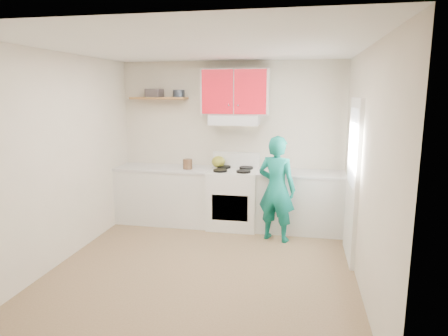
% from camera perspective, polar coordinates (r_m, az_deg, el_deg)
% --- Properties ---
extents(floor, '(3.80, 3.80, 0.00)m').
position_cam_1_polar(floor, '(4.96, -3.02, -14.33)').
color(floor, brown).
rests_on(floor, ground).
extents(ceiling, '(3.60, 3.80, 0.04)m').
position_cam_1_polar(ceiling, '(4.51, -3.36, 17.11)').
color(ceiling, white).
rests_on(ceiling, floor).
extents(back_wall, '(3.60, 0.04, 2.60)m').
position_cam_1_polar(back_wall, '(6.39, 1.00, 3.63)').
color(back_wall, beige).
rests_on(back_wall, floor).
extents(front_wall, '(3.60, 0.04, 2.60)m').
position_cam_1_polar(front_wall, '(2.80, -12.79, -6.24)').
color(front_wall, beige).
rests_on(front_wall, floor).
extents(left_wall, '(0.04, 3.80, 2.60)m').
position_cam_1_polar(left_wall, '(5.29, -22.45, 1.25)').
color(left_wall, beige).
rests_on(left_wall, floor).
extents(right_wall, '(0.04, 3.80, 2.60)m').
position_cam_1_polar(right_wall, '(4.47, 19.79, -0.20)').
color(right_wall, beige).
rests_on(right_wall, floor).
extents(door, '(0.05, 0.85, 2.05)m').
position_cam_1_polar(door, '(5.20, 18.19, -1.70)').
color(door, white).
rests_on(door, floor).
extents(door_glass, '(0.01, 0.55, 0.95)m').
position_cam_1_polar(door_glass, '(5.13, 18.18, 2.96)').
color(door_glass, white).
rests_on(door_glass, door).
extents(counter_left, '(1.52, 0.60, 0.90)m').
position_cam_1_polar(counter_left, '(6.53, -8.53, -3.93)').
color(counter_left, silver).
rests_on(counter_left, floor).
extents(counter_right, '(1.32, 0.60, 0.90)m').
position_cam_1_polar(counter_right, '(6.17, 11.00, -4.90)').
color(counter_right, silver).
rests_on(counter_right, floor).
extents(stove, '(0.76, 0.65, 0.92)m').
position_cam_1_polar(stove, '(6.23, 1.36, -4.46)').
color(stove, white).
rests_on(stove, floor).
extents(range_hood, '(0.76, 0.44, 0.15)m').
position_cam_1_polar(range_hood, '(6.12, 1.58, 7.02)').
color(range_hood, silver).
rests_on(range_hood, back_wall).
extents(upper_cabinets, '(1.02, 0.33, 0.70)m').
position_cam_1_polar(upper_cabinets, '(6.16, 1.69, 11.00)').
color(upper_cabinets, red).
rests_on(upper_cabinets, back_wall).
extents(shelf, '(0.90, 0.30, 0.04)m').
position_cam_1_polar(shelf, '(6.50, -9.41, 9.97)').
color(shelf, brown).
rests_on(shelf, back_wall).
extents(books, '(0.28, 0.22, 0.13)m').
position_cam_1_polar(books, '(6.54, -10.09, 10.69)').
color(books, '#463D40').
rests_on(books, shelf).
extents(tin, '(0.21, 0.21, 0.11)m').
position_cam_1_polar(tin, '(6.41, -6.59, 10.70)').
color(tin, '#333D4C').
rests_on(tin, shelf).
extents(kettle, '(0.27, 0.27, 0.19)m').
position_cam_1_polar(kettle, '(6.33, -0.83, 0.93)').
color(kettle, olive).
rests_on(kettle, stove).
extents(crock, '(0.19, 0.19, 0.18)m').
position_cam_1_polar(crock, '(6.22, -5.31, 0.47)').
color(crock, '#513623').
rests_on(crock, counter_left).
extents(cutting_board, '(0.33, 0.26, 0.02)m').
position_cam_1_polar(cutting_board, '(6.04, 10.05, -0.72)').
color(cutting_board, olive).
rests_on(cutting_board, counter_right).
extents(silicone_mat, '(0.34, 0.30, 0.01)m').
position_cam_1_polar(silicone_mat, '(6.04, 13.11, -0.90)').
color(silicone_mat, red).
rests_on(silicone_mat, counter_right).
extents(person, '(0.64, 0.52, 1.52)m').
position_cam_1_polar(person, '(5.65, 7.64, -3.01)').
color(person, '#0C6C5F').
rests_on(person, floor).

